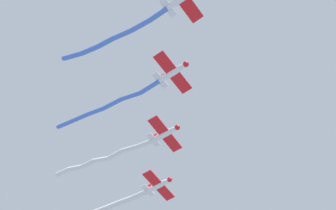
{
  "coord_description": "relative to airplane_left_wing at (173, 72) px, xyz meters",
  "views": [
    {
      "loc": [
        -23.67,
        5.89,
        6.28
      ],
      "look_at": [
        10.57,
        7.43,
        61.04
      ],
      "focal_mm": 46.31,
      "sensor_mm": 36.0,
      "label": 1
    }
  ],
  "objects": [
    {
      "name": "airplane_slot",
      "position": [
        21.77,
        3.26,
        0.5
      ],
      "size": [
        7.12,
        5.73,
        1.85
      ],
      "rotation": [
        0.0,
        0.0,
        4.16
      ],
      "color": "white"
    },
    {
      "name": "smoke_trail_left_wing",
      "position": [
        5.97,
        10.42,
        1.1
      ],
      "size": [
        9.51,
        17.2,
        3.18
      ],
      "color": "#4C75DB"
    },
    {
      "name": "airplane_left_wing",
      "position": [
        0.0,
        0.0,
        0.0
      ],
      "size": [
        7.06,
        5.8,
        1.85
      ],
      "rotation": [
        0.0,
        0.0,
        4.14
      ],
      "color": "white"
    },
    {
      "name": "airplane_right_wing",
      "position": [
        10.89,
        1.63,
        0.25
      ],
      "size": [
        7.16,
        5.69,
        1.85
      ],
      "rotation": [
        0.0,
        0.0,
        4.18
      ],
      "color": "white"
    },
    {
      "name": "smoke_trail_right_wing",
      "position": [
        16.04,
        12.21,
        1.06
      ],
      "size": [
        8.23,
        17.37,
        2.49
      ],
      "color": "white"
    },
    {
      "name": "smoke_trail_lead",
      "position": [
        -6.33,
        7.45,
        -1.35
      ],
      "size": [
        6.48,
        14.69,
        2.31
      ],
      "color": "#4C75DB"
    },
    {
      "name": "smoke_trail_slot",
      "position": [
        27.23,
        13.2,
        0.94
      ],
      "size": [
        9.04,
        16.27,
        2.05
      ],
      "color": "white"
    }
  ]
}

